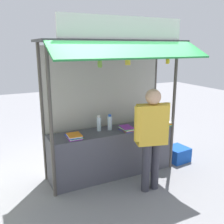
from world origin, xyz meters
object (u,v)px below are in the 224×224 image
(magazine_stack_far_left, at_px, (166,123))
(plastic_crate, at_px, (177,154))
(magazine_stack_mid_right, at_px, (74,136))
(banana_bunch_inner_right, at_px, (128,60))
(water_bottle_rear_center, at_px, (110,123))
(vendor_person, at_px, (152,131))
(banana_bunch_leftmost, at_px, (168,60))
(water_bottle_back_left, at_px, (99,124))
(water_bottle_right, at_px, (155,115))
(magazine_stack_front_right, at_px, (127,129))
(banana_bunch_rightmost, at_px, (100,63))

(magazine_stack_far_left, relative_size, plastic_crate, 0.71)
(magazine_stack_mid_right, relative_size, banana_bunch_inner_right, 1.11)
(water_bottle_rear_center, height_order, vendor_person, vendor_person)
(magazine_stack_far_left, xyz_separation_m, banana_bunch_leftmost, (-0.22, -0.23, 1.25))
(water_bottle_back_left, distance_m, plastic_crate, 1.97)
(water_bottle_right, height_order, water_bottle_rear_center, water_bottle_right)
(magazine_stack_mid_right, height_order, magazine_stack_front_right, magazine_stack_front_right)
(water_bottle_back_left, xyz_separation_m, water_bottle_rear_center, (0.20, -0.04, 0.00))
(banana_bunch_inner_right, bearing_deg, magazine_stack_mid_right, 161.82)
(water_bottle_right, height_order, vendor_person, vendor_person)
(banana_bunch_inner_right, xyz_separation_m, vendor_person, (0.23, -0.42, -1.13))
(banana_bunch_rightmost, height_order, vendor_person, banana_bunch_rightmost)
(magazine_stack_far_left, bearing_deg, vendor_person, -140.82)
(water_bottle_right, height_order, magazine_stack_front_right, water_bottle_right)
(water_bottle_back_left, bearing_deg, plastic_crate, -5.82)
(banana_bunch_inner_right, distance_m, vendor_person, 1.23)
(magazine_stack_mid_right, relative_size, magazine_stack_front_right, 0.99)
(water_bottle_back_left, height_order, water_bottle_right, water_bottle_right)
(vendor_person, bearing_deg, banana_bunch_leftmost, 50.75)
(water_bottle_right, bearing_deg, banana_bunch_leftmost, -106.19)
(magazine_stack_mid_right, relative_size, plastic_crate, 0.72)
(water_bottle_rear_center, bearing_deg, banana_bunch_rightmost, -131.43)
(water_bottle_rear_center, xyz_separation_m, magazine_stack_mid_right, (-0.74, -0.13, -0.11))
(water_bottle_right, height_order, magazine_stack_far_left, water_bottle_right)
(magazine_stack_mid_right, bearing_deg, plastic_crate, -0.07)
(water_bottle_right, distance_m, magazine_stack_front_right, 0.87)
(vendor_person, bearing_deg, magazine_stack_front_right, 112.72)
(magazine_stack_front_right, xyz_separation_m, banana_bunch_inner_right, (-0.14, -0.24, 1.27))
(magazine_stack_front_right, relative_size, banana_bunch_inner_right, 1.12)
(water_bottle_rear_center, distance_m, banana_bunch_rightmost, 1.26)
(water_bottle_back_left, distance_m, water_bottle_rear_center, 0.21)
(magazine_stack_far_left, distance_m, magazine_stack_mid_right, 1.90)
(magazine_stack_far_left, height_order, banana_bunch_rightmost, banana_bunch_rightmost)
(magazine_stack_mid_right, height_order, banana_bunch_leftmost, banana_bunch_leftmost)
(banana_bunch_rightmost, bearing_deg, plastic_crate, 8.37)
(magazine_stack_far_left, relative_size, banana_bunch_leftmost, 1.09)
(banana_bunch_leftmost, relative_size, plastic_crate, 0.65)
(water_bottle_right, relative_size, banana_bunch_inner_right, 1.09)
(banana_bunch_leftmost, distance_m, vendor_person, 1.32)
(water_bottle_rear_center, xyz_separation_m, banana_bunch_rightmost, (-0.37, -0.42, 1.13))
(water_bottle_back_left, relative_size, vendor_person, 0.17)
(magazine_stack_front_right, bearing_deg, vendor_person, -81.97)
(water_bottle_right, relative_size, magazine_stack_front_right, 0.97)
(water_bottle_rear_center, distance_m, banana_bunch_inner_right, 1.24)
(magazine_stack_mid_right, bearing_deg, banana_bunch_inner_right, -18.18)
(magazine_stack_front_right, height_order, vendor_person, vendor_person)
(magazine_stack_front_right, distance_m, banana_bunch_inner_right, 1.30)
(water_bottle_rear_center, bearing_deg, magazine_stack_front_right, -33.16)
(magazine_stack_front_right, distance_m, banana_bunch_leftmost, 1.44)
(water_bottle_right, relative_size, magazine_stack_far_left, 0.99)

